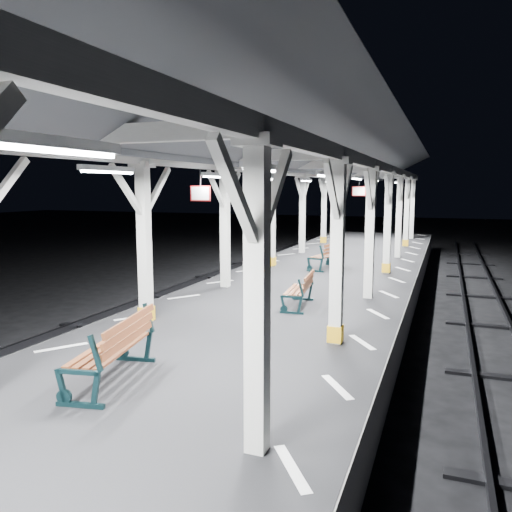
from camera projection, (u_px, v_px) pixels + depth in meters
The scene contains 8 objects.
ground at pixel (185, 425), 8.04m from camera, with size 120.00×120.00×0.00m, color black.
platform at pixel (185, 395), 7.98m from camera, with size 6.00×50.00×1.00m, color black.
hazard_stripes_left at pixel (61, 348), 8.77m from camera, with size 1.00×48.00×0.01m, color silver.
hazard_stripes_right at pixel (337, 387), 7.04m from camera, with size 1.00×48.00×0.01m, color silver.
canopy at pixel (179, 136), 7.41m from camera, with size 5.40×49.00×4.65m.
bench_near at pixel (117, 347), 7.16m from camera, with size 1.01×1.91×0.99m.
bench_mid at pixel (301, 289), 11.74m from camera, with size 0.71×1.54×0.81m.
bench_far at pixel (328, 255), 17.25m from camera, with size 0.91×1.77×0.92m.
Camera 1 is at (3.78, -6.69, 3.80)m, focal length 35.00 mm.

